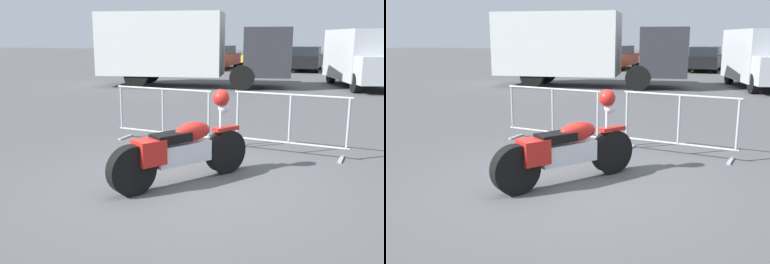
% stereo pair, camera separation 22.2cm
% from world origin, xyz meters
% --- Properties ---
extents(ground_plane, '(120.00, 120.00, 0.00)m').
position_xyz_m(ground_plane, '(0.00, 0.00, 0.00)').
color(ground_plane, '#4C4C4F').
extents(motorcycle, '(1.40, 1.99, 1.28)m').
position_xyz_m(motorcycle, '(-0.15, 0.02, 0.49)').
color(motorcycle, black).
rests_on(motorcycle, ground).
extents(crowd_barrier_near, '(2.01, 0.61, 1.07)m').
position_xyz_m(crowd_barrier_near, '(-1.35, 2.06, 0.55)').
color(crowd_barrier_near, '#9EA0A5').
rests_on(crowd_barrier_near, ground).
extents(crowd_barrier_far, '(2.01, 0.61, 1.07)m').
position_xyz_m(crowd_barrier_far, '(1.05, 2.06, 0.55)').
color(crowd_barrier_far, '#9EA0A5').
rests_on(crowd_barrier_far, ground).
extents(box_truck, '(7.98, 3.62, 2.98)m').
position_xyz_m(box_truck, '(-4.53, 11.25, 1.64)').
color(box_truck, silver).
rests_on(box_truck, ground).
extents(delivery_van, '(3.40, 5.36, 2.31)m').
position_xyz_m(delivery_van, '(2.42, 13.45, 1.24)').
color(delivery_van, '#B2B7BC').
rests_on(delivery_van, ground).
extents(parked_car_green, '(1.64, 4.01, 1.36)m').
position_xyz_m(parked_car_green, '(-11.26, 21.33, 0.69)').
color(parked_car_green, '#236B38').
rests_on(parked_car_green, ground).
extents(parked_car_tan, '(1.85, 4.52, 1.53)m').
position_xyz_m(parked_car_tan, '(-8.60, 21.01, 0.78)').
color(parked_car_tan, tan).
rests_on(parked_car_tan, ground).
extents(parked_car_maroon, '(1.77, 4.33, 1.47)m').
position_xyz_m(parked_car_maroon, '(-5.93, 21.13, 0.74)').
color(parked_car_maroon, maroon).
rests_on(parked_car_maroon, ground).
extents(parked_car_yellow, '(1.73, 4.22, 1.43)m').
position_xyz_m(parked_car_yellow, '(-3.27, 21.49, 0.72)').
color(parked_car_yellow, yellow).
rests_on(parked_car_yellow, ground).
extents(parked_car_black, '(1.75, 4.26, 1.44)m').
position_xyz_m(parked_car_black, '(-0.60, 21.50, 0.73)').
color(parked_car_black, black).
rests_on(parked_car_black, ground).
extents(parked_car_white, '(1.67, 4.08, 1.38)m').
position_xyz_m(parked_car_white, '(2.06, 21.55, 0.70)').
color(parked_car_white, white).
rests_on(parked_car_white, ground).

